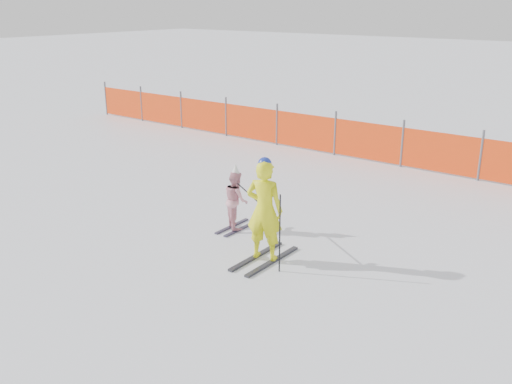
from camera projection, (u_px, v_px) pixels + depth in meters
The scene contains 5 objects.
ground at pixel (238, 254), 9.83m from camera, with size 120.00×120.00×0.00m, color white.
adult at pixel (264, 210), 9.34m from camera, with size 0.71×1.41×1.79m.
child at pixel (236, 199), 10.77m from camera, with size 0.68×0.94×1.29m.
ski_poles at pixel (264, 213), 9.48m from camera, with size 1.63×0.96×1.31m.
safety_fence at pixel (283, 128), 17.01m from camera, with size 16.52×0.06×1.25m.
Camera 1 is at (5.69, -6.95, 4.15)m, focal length 40.00 mm.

